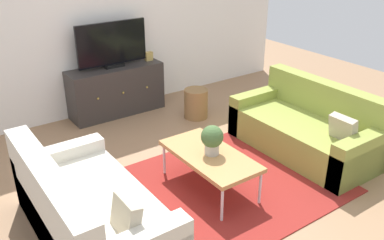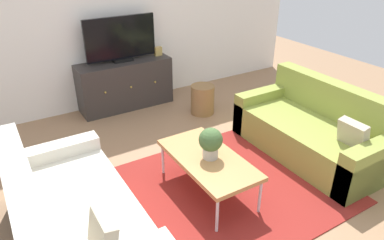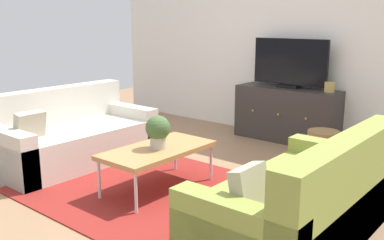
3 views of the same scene
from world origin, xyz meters
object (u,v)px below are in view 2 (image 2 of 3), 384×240
Objects in this scene: couch_left_side at (67,222)px; tv_console at (125,84)px; flat_screen_tv at (121,39)px; mantel_clock at (158,51)px; couch_right_side at (316,131)px; wicker_basket at (203,99)px; potted_plant at (211,142)px; coffee_table at (208,160)px.

tv_console is at bearing 58.49° from couch_left_side.
mantel_clock is (0.56, -0.02, -0.25)m from flat_screen_tv.
couch_left_side is at bearing -121.29° from flat_screen_tv.
flat_screen_tv is at bearing 120.71° from couch_right_side.
mantel_clock is at bearing 110.31° from wicker_basket.
potted_plant is 0.74× the size of wicker_basket.
tv_console is 10.50× the size of mantel_clock.
coffee_table is at bearing -105.41° from mantel_clock.
mantel_clock is (2.02, 2.37, 0.50)m from couch_left_side.
mantel_clock reaches higher than tv_console.
coffee_table is 0.20m from potted_plant.
couch_left_side is 3.16m from mantel_clock.
potted_plant is at bearing -91.68° from tv_console.
flat_screen_tv is 7.90× the size of mantel_clock.
wicker_basket is at bearing -42.89° from tv_console.
coffee_table is at bearing 147.73° from potted_plant.
tv_console is at bearing 120.92° from couch_right_side.
potted_plant is (1.39, 0.01, 0.32)m from couch_left_side.
potted_plant is 0.23× the size of tv_console.
flat_screen_tv reaches higher than tv_console.
couch_right_side is 5.68× the size of potted_plant.
couch_right_side is at bearing -59.08° from tv_console.
coffee_table is (1.37, 0.02, 0.11)m from couch_left_side.
flat_screen_tv reaches higher than potted_plant.
tv_console is (1.46, 2.37, 0.08)m from couch_left_side.
flat_screen_tv reaches higher than coffee_table.
tv_console is at bearing 137.11° from wicker_basket.
mantel_clock is at bearing 74.59° from coffee_table.
wicker_basket is (0.94, 1.56, -0.17)m from coffee_table.
coffee_table is at bearing -92.11° from tv_console.
couch_right_side is at bearing -0.31° from potted_plant.
couch_left_side is 1.72× the size of flat_screen_tv.
flat_screen_tv is 2.43× the size of wicker_basket.
coffee_table is (-1.51, 0.02, 0.11)m from couch_right_side.
potted_plant is 2.39× the size of mantel_clock.
couch_left_side is at bearing -121.51° from tv_console.
couch_left_side is at bearing -179.67° from potted_plant.
potted_plant is at bearing -91.66° from flat_screen_tv.
couch_left_side is 4.18× the size of wicker_basket.
potted_plant is (-1.49, 0.01, 0.32)m from couch_right_side.
flat_screen_tv reaches higher than couch_right_side.
tv_console reaches higher than coffee_table.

